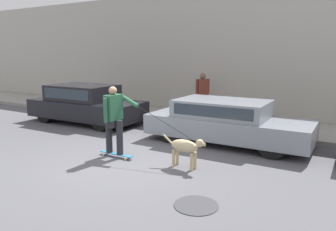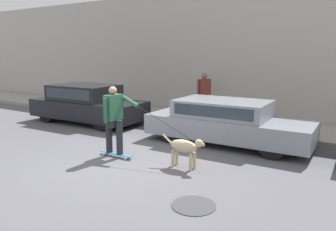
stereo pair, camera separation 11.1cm
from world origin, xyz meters
name	(u,v)px [view 1 (the left image)]	position (x,y,z in m)	size (l,w,h in m)	color
ground_plane	(120,162)	(0.00, 0.00, 0.00)	(36.00, 36.00, 0.00)	#545459
back_wall	(226,54)	(0.00, 6.42, 2.43)	(32.00, 0.30, 4.85)	#ADA89E
sidewalk_curb	(209,121)	(0.00, 5.01, 0.08)	(30.00, 2.49, 0.15)	gray
parked_car_0	(86,104)	(-3.85, 2.80, 0.66)	(4.25, 1.88, 1.35)	black
parked_car_1	(226,122)	(1.48, 2.80, 0.61)	(4.47, 1.79, 1.20)	black
dog	(186,147)	(1.46, 0.46, 0.47)	(1.07, 0.32, 0.70)	tan
skateboarder	(114,118)	(-0.36, 0.27, 0.97)	(2.61, 0.64, 1.71)	beige
pedestrian_with_bag	(202,92)	(-0.44, 5.28, 1.05)	(0.45, 0.61, 1.61)	brown
manhole_cover	(196,205)	(2.47, -1.04, 0.01)	(0.74, 0.74, 0.01)	#38383D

